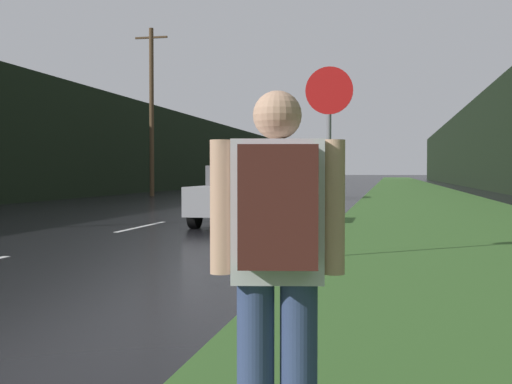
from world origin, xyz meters
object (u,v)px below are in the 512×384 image
at_px(hitchhiker_with_backpack, 277,257).
at_px(car_oncoming, 264,181).
at_px(car_passing_near, 244,194).
at_px(car_passing_far, 316,184).
at_px(stop_sign, 329,139).

height_order(hitchhiker_with_backpack, car_oncoming, hitchhiker_with_backpack).
bearing_deg(car_oncoming, car_passing_near, -80.04).
bearing_deg(hitchhiker_with_backpack, car_oncoming, 90.86).
bearing_deg(car_passing_far, hitchhiker_with_backpack, 96.12).
distance_m(car_passing_near, car_oncoming, 25.69).
relative_size(hitchhiker_with_backpack, car_passing_near, 0.38).
bearing_deg(hitchhiker_with_backpack, car_passing_far, 85.82).
xyz_separation_m(stop_sign, car_passing_near, (-2.66, 5.84, -1.05)).
height_order(stop_sign, car_oncoming, stop_sign).
height_order(car_passing_near, car_oncoming, car_oncoming).
height_order(stop_sign, car_passing_far, stop_sign).
height_order(stop_sign, hitchhiker_with_backpack, stop_sign).
relative_size(hitchhiker_with_backpack, car_oncoming, 0.40).
height_order(hitchhiker_with_backpack, car_passing_far, hitchhiker_with_backpack).
bearing_deg(stop_sign, hitchhiker_with_backpack, -86.44).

